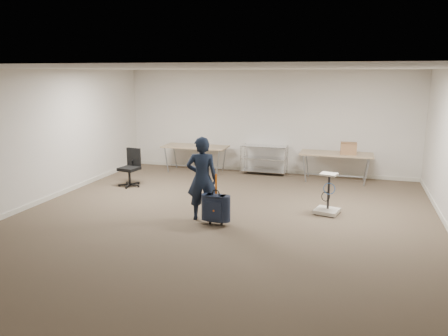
% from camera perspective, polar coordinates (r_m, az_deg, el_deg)
% --- Properties ---
extents(ground, '(9.00, 9.00, 0.00)m').
position_cam_1_polar(ground, '(8.09, -0.89, -7.35)').
color(ground, '#46382A').
rests_on(ground, ground).
extents(room_shell, '(8.00, 9.00, 9.00)m').
position_cam_1_polar(room_shell, '(9.33, 1.71, -4.30)').
color(room_shell, silver).
rests_on(room_shell, ground).
extents(folding_table_left, '(1.80, 0.75, 0.73)m').
position_cam_1_polar(folding_table_left, '(12.14, -3.76, 2.65)').
color(folding_table_left, tan).
rests_on(folding_table_left, ground).
extents(folding_table_right, '(1.80, 0.75, 0.73)m').
position_cam_1_polar(folding_table_right, '(11.39, 14.45, 1.63)').
color(folding_table_right, tan).
rests_on(folding_table_right, ground).
extents(wire_shelf, '(1.22, 0.47, 0.80)m').
position_cam_1_polar(wire_shelf, '(11.90, 5.28, 1.27)').
color(wire_shelf, silver).
rests_on(wire_shelf, ground).
extents(person, '(0.65, 0.51, 1.59)m').
position_cam_1_polar(person, '(8.14, -2.89, -1.39)').
color(person, black).
rests_on(person, ground).
extents(suitcase, '(0.36, 0.22, 0.96)m').
position_cam_1_polar(suitcase, '(7.94, -1.07, -5.24)').
color(suitcase, black).
rests_on(suitcase, ground).
extents(office_chair, '(0.55, 0.55, 0.92)m').
position_cam_1_polar(office_chair, '(10.92, -12.13, -0.86)').
color(office_chair, black).
rests_on(office_chair, ground).
extents(equipment_cart, '(0.53, 0.53, 0.81)m').
position_cam_1_polar(equipment_cart, '(8.84, 13.34, -4.48)').
color(equipment_cart, silver).
rests_on(equipment_cart, ground).
extents(cardboard_box, '(0.40, 0.31, 0.29)m').
position_cam_1_polar(cardboard_box, '(11.32, 15.95, 2.49)').
color(cardboard_box, olive).
rests_on(cardboard_box, folding_table_right).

